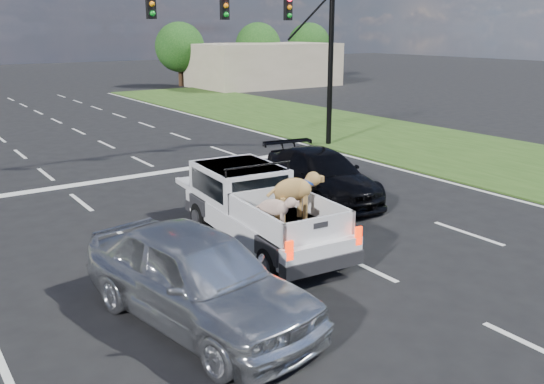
# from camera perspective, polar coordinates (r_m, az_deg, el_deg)

# --- Properties ---
(ground) EXTENTS (160.00, 160.00, 0.00)m
(ground) POSITION_cam_1_polar(r_m,az_deg,el_deg) (11.34, 2.40, -9.29)
(ground) COLOR black
(ground) RESTS_ON ground
(road_markings) EXTENTS (17.75, 60.00, 0.01)m
(road_markings) POSITION_cam_1_polar(r_m,az_deg,el_deg) (16.70, -11.23, -1.18)
(road_markings) COLOR silver
(road_markings) RESTS_ON ground
(grass_shoulder_right) EXTENTS (8.00, 60.00, 0.06)m
(grass_shoulder_right) POSITION_cam_1_polar(r_m,az_deg,el_deg) (24.35, 18.67, 3.70)
(grass_shoulder_right) COLOR #264716
(grass_shoulder_right) RESTS_ON ground
(traffic_signal) EXTENTS (9.11, 0.31, 7.00)m
(traffic_signal) POSITION_cam_1_polar(r_m,az_deg,el_deg) (22.99, 1.16, 15.65)
(traffic_signal) COLOR black
(traffic_signal) RESTS_ON ground
(building_right) EXTENTS (12.00, 7.00, 3.60)m
(building_right) POSITION_cam_1_polar(r_m,az_deg,el_deg) (50.83, -0.79, 12.48)
(building_right) COLOR #B9A78D
(building_right) RESTS_ON ground
(tree_far_d) EXTENTS (4.20, 4.20, 5.40)m
(tree_far_d) POSITION_cam_1_polar(r_m,az_deg,el_deg) (51.26, -9.13, 13.98)
(tree_far_d) COLOR #332114
(tree_far_d) RESTS_ON ground
(tree_far_e) EXTENTS (4.20, 4.20, 5.40)m
(tree_far_e) POSITION_cam_1_polar(r_m,az_deg,el_deg) (55.20, -1.39, 14.29)
(tree_far_e) COLOR #332114
(tree_far_e) RESTS_ON ground
(tree_far_f) EXTENTS (4.20, 4.20, 5.40)m
(tree_far_f) POSITION_cam_1_polar(r_m,az_deg,el_deg) (58.70, 3.67, 14.36)
(tree_far_f) COLOR #332114
(tree_far_f) RESTS_ON ground
(pickup_truck) EXTENTS (2.24, 5.15, 1.88)m
(pickup_truck) POSITION_cam_1_polar(r_m,az_deg,el_deg) (13.18, -1.30, -1.50)
(pickup_truck) COLOR black
(pickup_truck) RESTS_ON ground
(silver_sedan) EXTENTS (2.76, 5.12, 1.65)m
(silver_sedan) POSITION_cam_1_polar(r_m,az_deg,el_deg) (9.80, -7.36, -8.32)
(silver_sedan) COLOR silver
(silver_sedan) RESTS_ON ground
(black_coupe) EXTENTS (2.74, 5.06, 1.39)m
(black_coupe) POSITION_cam_1_polar(r_m,az_deg,el_deg) (16.89, 4.88, 1.70)
(black_coupe) COLOR black
(black_coupe) RESTS_ON ground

